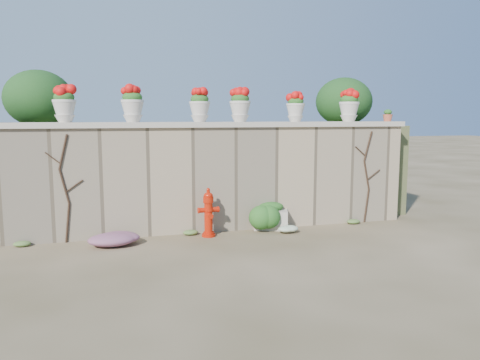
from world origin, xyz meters
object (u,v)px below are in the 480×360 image
object	(u,v)px
fire_hydrant	(208,212)
urn_pot_0	(64,104)
terracotta_pot	(388,116)
planter_box	(271,217)

from	to	relation	value
fire_hydrant	urn_pot_0	xyz separation A→B (m)	(-2.44, 0.48, 1.96)
fire_hydrant	terracotta_pot	distance (m)	4.39
planter_box	urn_pot_0	xyz separation A→B (m)	(-3.74, 0.25, 2.16)
fire_hydrant	planter_box	size ratio (longest dim) A/B	1.22
fire_hydrant	terracotta_pot	size ratio (longest dim) A/B	3.66
planter_box	urn_pot_0	bearing A→B (deg)	-164.62
fire_hydrant	terracotta_pot	bearing A→B (deg)	4.01
planter_box	terracotta_pot	xyz separation A→B (m)	(2.69, 0.25, 1.96)
planter_box	urn_pot_0	world-z (taller)	urn_pot_0
fire_hydrant	terracotta_pot	xyz separation A→B (m)	(3.99, 0.48, 1.76)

